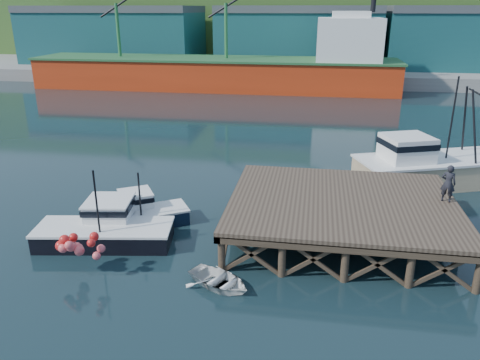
% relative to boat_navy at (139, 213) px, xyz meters
% --- Properties ---
extents(ground, '(300.00, 300.00, 0.00)m').
position_rel_boat_navy_xyz_m(ground, '(5.93, 0.43, -0.69)').
color(ground, black).
rests_on(ground, ground).
extents(wharf, '(12.00, 10.00, 2.62)m').
position_rel_boat_navy_xyz_m(wharf, '(11.43, 0.24, 1.25)').
color(wharf, brown).
rests_on(wharf, ground).
extents(far_quay, '(160.00, 40.00, 2.00)m').
position_rel_boat_navy_xyz_m(far_quay, '(5.93, 70.43, 0.31)').
color(far_quay, gray).
rests_on(far_quay, ground).
extents(warehouse_left, '(32.00, 16.00, 9.00)m').
position_rel_boat_navy_xyz_m(warehouse_left, '(-29.07, 65.43, 5.81)').
color(warehouse_left, '#18514F').
rests_on(warehouse_left, far_quay).
extents(warehouse_mid, '(28.00, 16.00, 9.00)m').
position_rel_boat_navy_xyz_m(warehouse_mid, '(5.93, 65.43, 5.81)').
color(warehouse_mid, '#18514F').
rests_on(warehouse_mid, far_quay).
extents(warehouse_right, '(30.00, 16.00, 9.00)m').
position_rel_boat_navy_xyz_m(warehouse_right, '(35.93, 65.43, 5.81)').
color(warehouse_right, '#18514F').
rests_on(warehouse_right, far_quay).
extents(cargo_ship, '(55.50, 10.00, 13.75)m').
position_rel_boat_navy_xyz_m(cargo_ship, '(-2.54, 48.43, 2.62)').
color(cargo_ship, red).
rests_on(cargo_ship, ground).
extents(hillside, '(220.00, 50.00, 22.00)m').
position_rel_boat_navy_xyz_m(hillside, '(5.93, 100.43, 10.31)').
color(hillside, '#2D511E').
rests_on(hillside, ground).
extents(boat_navy, '(5.70, 4.54, 3.42)m').
position_rel_boat_navy_xyz_m(boat_navy, '(0.00, 0.00, 0.00)').
color(boat_navy, black).
rests_on(boat_navy, ground).
extents(boat_black, '(7.40, 6.16, 4.38)m').
position_rel_boat_navy_xyz_m(boat_black, '(-0.96, -2.31, 0.12)').
color(boat_black, black).
rests_on(boat_black, ground).
extents(trawler, '(12.03, 7.75, 7.59)m').
position_rel_boat_navy_xyz_m(trawler, '(18.16, 9.73, 0.87)').
color(trawler, tan).
rests_on(trawler, ground).
extents(dinghy, '(3.79, 3.44, 0.64)m').
position_rel_boat_navy_xyz_m(dinghy, '(5.88, -5.61, -0.37)').
color(dinghy, white).
rests_on(dinghy, ground).
extents(dockworker, '(0.87, 0.72, 2.03)m').
position_rel_boat_navy_xyz_m(dockworker, '(16.83, 1.08, 2.45)').
color(dockworker, black).
rests_on(dockworker, wharf).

